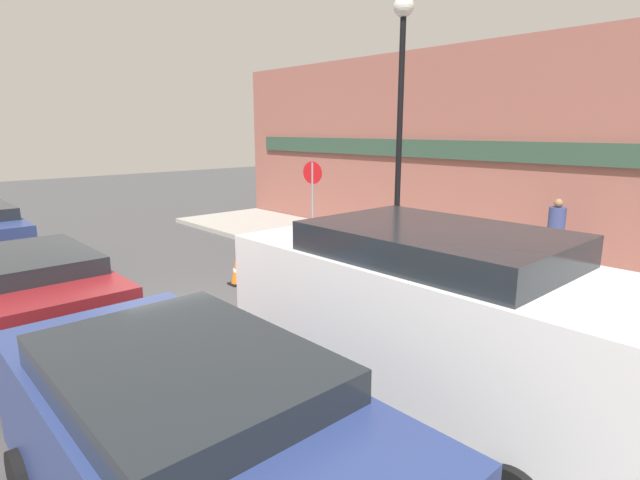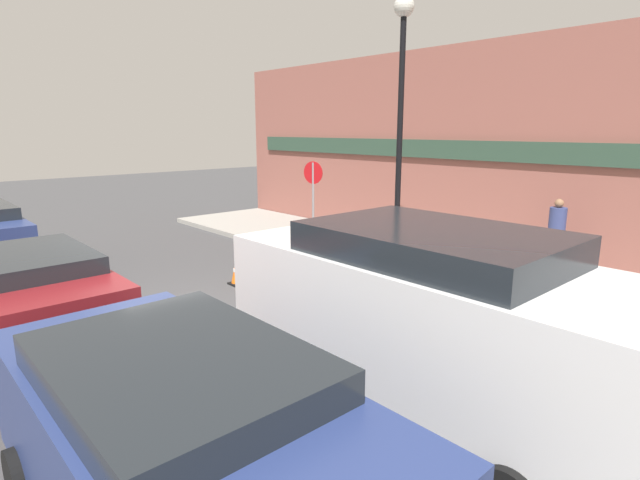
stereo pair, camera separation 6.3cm
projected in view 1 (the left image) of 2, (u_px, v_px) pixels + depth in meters
The scene contains 17 objects.
ground_plane at pixel (176, 323), 8.79m from camera, with size 60.00×60.00×0.00m, color #424244.
sidewalk_slab at pixel (401, 258), 12.92m from camera, with size 18.00×3.58×0.15m.
storefront_facade at pixel (448, 151), 13.56m from camera, with size 18.00×0.22×5.50m.
streetlamp_post at pixel (401, 102), 11.03m from camera, with size 0.44×0.44×5.96m.
stop_sign at pixel (313, 191), 13.41m from camera, with size 0.59×0.16×2.35m.
barricade_0 at pixel (326, 246), 11.79m from camera, with size 0.93×0.54×1.15m.
barricade_1 at pixel (270, 281), 9.26m from camera, with size 0.91×0.48×1.07m.
traffic_cone_0 at pixel (344, 291), 9.73m from camera, with size 0.30×0.30×0.54m.
traffic_cone_1 at pixel (383, 282), 9.97m from camera, with size 0.30×0.30×0.74m.
traffic_cone_2 at pixel (262, 261), 11.62m from camera, with size 0.30×0.30×0.71m.
traffic_cone_3 at pixel (346, 300), 9.11m from camera, with size 0.30×0.30×0.58m.
traffic_cone_4 at pixel (236, 273), 10.91m from camera, with size 0.30×0.30×0.56m.
person_worker at pixel (410, 252), 9.69m from camera, with size 0.42×0.42×1.82m.
person_pedestrian at pixel (555, 234), 11.00m from camera, with size 0.38×0.38×1.71m.
parked_car_1 at pixel (32, 298), 7.36m from camera, with size 3.92×1.92×1.60m.
parked_car_2 at pixel (186, 439), 3.92m from camera, with size 4.25×2.02×1.70m.
work_van at pixel (433, 314), 5.81m from camera, with size 5.14×2.22×2.26m.
Camera 1 is at (7.81, -3.70, 3.34)m, focal length 28.00 mm.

